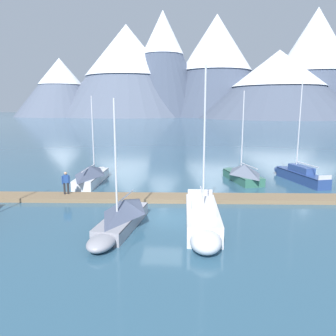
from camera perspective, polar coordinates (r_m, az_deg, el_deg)
The scene contains 14 objects.
ground_plane at distance 20.58m, azimuth -1.01°, elevation -8.57°, with size 700.00×700.00×0.00m, color #335B75.
mountain_west_summit at distance 235.34m, azimuth -17.97°, elevation 13.22°, with size 60.02×60.02×37.42m.
mountain_central_massif at distance 233.89m, azimuth -7.08°, elevation 16.69°, with size 94.39×94.39×59.71m.
mountain_shoulder_ridge at distance 228.82m, azimuth -0.88°, elevation 17.68°, with size 63.56×63.56×67.35m.
mountain_east_summit at distance 233.56m, azimuth 8.26°, elevation 17.46°, with size 81.69×81.69×65.73m.
mountain_rear_spur at distance 210.08m, azimuth 18.38°, elevation 13.84°, with size 95.34×95.34×38.62m.
mountain_north_horn at distance 238.42m, azimuth 23.92°, elevation 16.71°, with size 75.08×75.08×66.70m.
dock at distance 24.34m, azimuth -0.28°, elevation -5.16°, with size 28.93×3.08×0.30m.
sailboat_second_berth at distance 30.43m, azimuth -12.90°, elevation -1.03°, with size 1.91×7.65×7.65m.
sailboat_mid_dock_port at distance 18.82m, azimuth -8.07°, elevation -8.24°, with size 2.43×6.84×7.16m.
sailboat_mid_dock_starboard at distance 18.44m, azimuth 5.99°, elevation -8.81°, with size 1.85×7.39×8.82m.
sailboat_far_berth at distance 31.08m, azimuth 12.61°, elevation -0.80°, with size 3.34×6.58×8.10m.
sailboat_outer_slip at distance 32.59m, azimuth 21.48°, elevation -1.04°, with size 3.19×7.46×8.97m.
person_on_dock at distance 25.72m, azimuth -17.13°, elevation -2.22°, with size 0.54×0.36×1.69m.
Camera 1 is at (1.51, -19.38, 6.75)m, focal length 35.50 mm.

